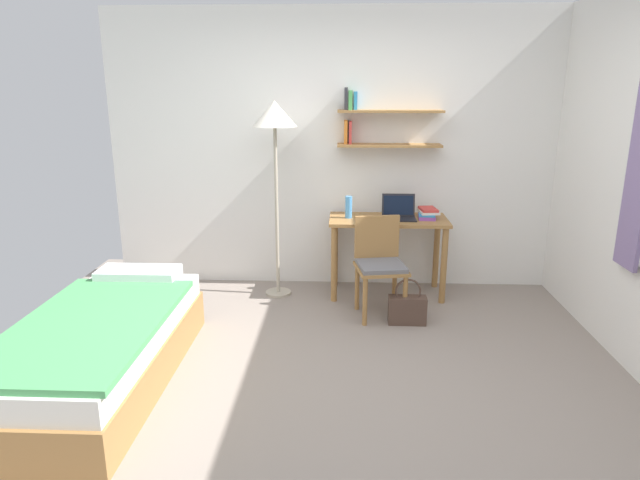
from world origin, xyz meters
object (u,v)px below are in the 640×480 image
object	(u,v)px
desk	(388,233)
water_bottle	(349,207)
bed	(101,348)
desk_chair	(380,262)
handbag	(407,309)
standing_lamp	(275,125)
laptop	(399,212)
book_stack	(427,213)

from	to	relation	value
desk	water_bottle	distance (m)	0.44
bed	desk_chair	distance (m)	2.26
handbag	standing_lamp	bearing A→B (deg)	151.45
water_bottle	desk	bearing A→B (deg)	-0.03
bed	laptop	distance (m)	2.75
desk_chair	laptop	xyz separation A→B (m)	(0.19, 0.49, 0.32)
bed	desk	xyz separation A→B (m)	(1.99, 1.71, 0.35)
desk	standing_lamp	size ratio (longest dim) A/B	0.60
bed	desk	bearing A→B (deg)	40.70
desk_chair	laptop	distance (m)	0.61
book_stack	handbag	distance (m)	0.98
laptop	book_stack	size ratio (longest dim) A/B	1.24
bed	standing_lamp	world-z (taller)	standing_lamp
laptop	handbag	bearing A→B (deg)	-87.29
desk_chair	standing_lamp	distance (m)	1.49
bed	handbag	world-z (taller)	bed
handbag	water_bottle	bearing A→B (deg)	125.66
desk	handbag	size ratio (longest dim) A/B	2.75
desk	book_stack	xyz separation A→B (m)	(0.36, 0.02, 0.19)
bed	book_stack	world-z (taller)	book_stack
laptop	bed	bearing A→B (deg)	-140.51
bed	water_bottle	world-z (taller)	water_bottle
bed	standing_lamp	distance (m)	2.33
standing_lamp	handbag	world-z (taller)	standing_lamp
desk_chair	water_bottle	world-z (taller)	water_bottle
water_bottle	handbag	world-z (taller)	water_bottle
desk	book_stack	size ratio (longest dim) A/B	4.37
desk	handbag	xyz separation A→B (m)	(0.12, -0.68, -0.46)
desk_chair	laptop	bearing A→B (deg)	68.46
bed	standing_lamp	xyz separation A→B (m)	(0.97, 1.65, 1.33)
laptop	water_bottle	world-z (taller)	laptop
desk	book_stack	distance (m)	0.40
bed	handbag	xyz separation A→B (m)	(2.11, 1.03, -0.11)
bed	standing_lamp	size ratio (longest dim) A/B	1.08
laptop	book_stack	xyz separation A→B (m)	(0.26, 0.01, -0.01)
laptop	book_stack	distance (m)	0.26
water_bottle	handbag	size ratio (longest dim) A/B	0.52
water_bottle	standing_lamp	bearing A→B (deg)	-174.79
water_bottle	handbag	bearing A→B (deg)	-54.34
laptop	water_bottle	bearing A→B (deg)	-179.48
desk	bed	bearing A→B (deg)	-139.30
handbag	book_stack	bearing A→B (deg)	71.64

